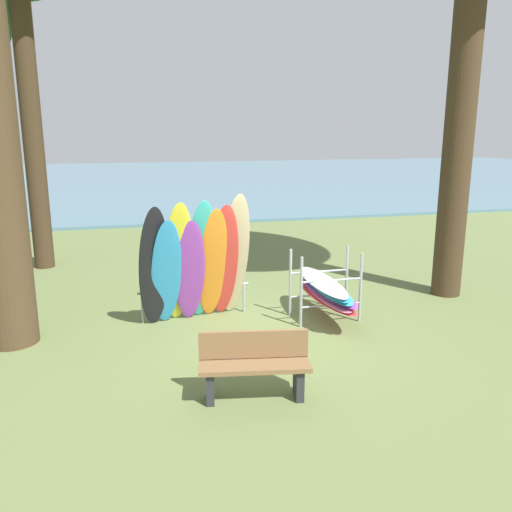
{
  "coord_description": "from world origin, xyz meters",
  "views": [
    {
      "loc": [
        -2.02,
        -8.21,
        3.34
      ],
      "look_at": [
        0.28,
        0.82,
        1.1
      ],
      "focal_mm": 37.14,
      "sensor_mm": 36.0,
      "label": 1
    }
  ],
  "objects": [
    {
      "name": "ground_plane",
      "position": [
        0.0,
        0.0,
        0.0
      ],
      "size": [
        80.0,
        80.0,
        0.0
      ],
      "primitive_type": "plane",
      "color": "olive"
    },
    {
      "name": "lake_water",
      "position": [
        0.0,
        28.42,
        0.05
      ],
      "size": [
        80.0,
        36.0,
        0.1
      ],
      "primitive_type": "cube",
      "color": "slate",
      "rests_on": "ground"
    },
    {
      "name": "leaning_board_pile",
      "position": [
        -0.84,
        0.63,
        1.05
      ],
      "size": [
        2.03,
        0.94,
        2.3
      ],
      "color": "black",
      "rests_on": "ground"
    },
    {
      "name": "board_storage_rack",
      "position": [
        1.42,
        0.26,
        0.55
      ],
      "size": [
        1.15,
        2.13,
        1.25
      ],
      "color": "#9EA0A5",
      "rests_on": "ground"
    },
    {
      "name": "park_bench",
      "position": [
        -0.52,
        -2.22,
        0.45
      ],
      "size": [
        1.45,
        0.64,
        0.85
      ],
      "color": "#2D2D33",
      "rests_on": "ground"
    }
  ]
}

